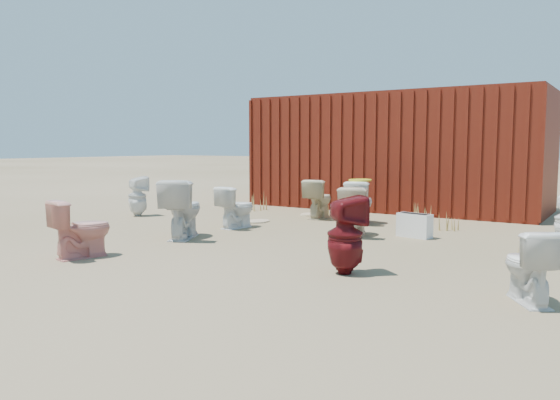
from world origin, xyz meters
The scene contains 21 objects.
ground centered at (0.00, 0.00, 0.00)m, with size 100.00×100.00×0.00m, color brown.
shipping_container centered at (0.00, 5.20, 1.20)m, with size 6.00×2.40×2.40m, color #4C0E0C.
toilet_front_a centered at (-1.10, 0.98, 0.34)m, with size 0.38×0.67×0.68m, color white.
toilet_front_pink centered at (-1.20, -1.91, 0.35)m, with size 0.39×0.69×0.70m, color #E79385.
toilet_front_c centered at (-1.14, -0.23, 0.43)m, with size 0.48×0.84×0.86m, color silver.
toilet_front_maroon centered at (1.82, -0.94, 0.41)m, with size 0.37×0.38×0.82m, color #601014.
toilet_front_e centered at (3.60, -1.04, 0.32)m, with size 0.36×0.63×0.64m, color white.
toilet_back_a centered at (-3.60, 1.16, 0.38)m, with size 0.34×0.35×0.76m, color white.
toilet_back_beige_left centered at (-0.55, 2.74, 0.36)m, with size 0.40×0.71×0.72m, color beige.
toilet_back_beige_right centered at (0.87, 1.32, 0.37)m, with size 0.41×0.73×0.74m, color beige.
toilet_back_yellowlid centered at (0.37, 2.55, 0.37)m, with size 0.41×0.72×0.74m, color white.
yellow_lid centered at (0.37, 2.55, 0.75)m, with size 0.37×0.47×0.03m, color gold.
loose_tank centered at (1.65, 1.68, 0.17)m, with size 0.50×0.20×0.35m, color silver.
loose_lid_near centered at (-1.22, 1.73, 0.01)m, with size 0.38×0.49×0.02m, color #C9B492.
loose_lid_far centered at (-0.91, 3.07, 0.01)m, with size 0.36×0.47×0.02m, color #CAB992.
weed_clump_a centered at (-2.23, 3.13, 0.17)m, with size 0.36×0.36×0.34m, color #A78A42.
weed_clump_b centered at (0.47, 2.32, 0.16)m, with size 0.32×0.32×0.31m, color #A78A42.
weed_clump_c centered at (1.90, 2.62, 0.15)m, with size 0.36×0.36×0.29m, color #A78A42.
weed_clump_d centered at (-0.70, 3.27, 0.12)m, with size 0.30×0.30×0.25m, color #A78A42.
weed_clump_e centered at (1.14, 3.50, 0.15)m, with size 0.34×0.34×0.31m, color #A78A42.
weed_clump_f centered at (3.37, 0.66, 0.10)m, with size 0.28×0.28×0.21m, color #A78A42.
Camera 1 is at (4.31, -6.01, 1.34)m, focal length 35.00 mm.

